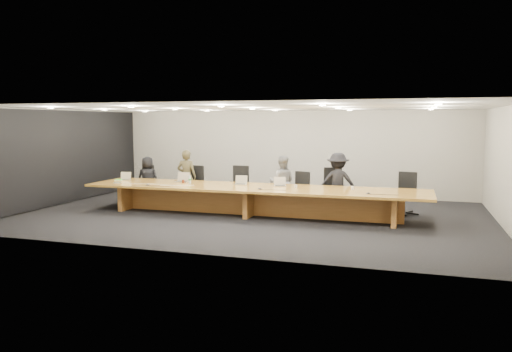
{
  "coord_description": "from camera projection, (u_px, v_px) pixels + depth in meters",
  "views": [
    {
      "loc": [
        3.98,
        -12.27,
        2.44
      ],
      "look_at": [
        0.0,
        0.3,
        1.0
      ],
      "focal_mm": 35.0,
      "sensor_mm": 36.0,
      "label": 1
    }
  ],
  "objects": [
    {
      "name": "chair_right",
      "position": [
        333.0,
        189.0,
        13.68
      ],
      "size": [
        0.71,
        0.71,
        1.2
      ],
      "primitive_type": null,
      "rotation": [
        0.0,
        0.0,
        0.18
      ],
      "color": "black",
      "rests_on": "ground"
    },
    {
      "name": "laptop_b",
      "position": [
        182.0,
        177.0,
        14.02
      ],
      "size": [
        0.37,
        0.28,
        0.28
      ],
      "primitive_type": null,
      "rotation": [
        0.0,
        0.0,
        0.07
      ],
      "color": "#C2B194",
      "rests_on": "conference_table"
    },
    {
      "name": "laptop_d",
      "position": [
        280.0,
        182.0,
        13.09
      ],
      "size": [
        0.37,
        0.32,
        0.25
      ],
      "primitive_type": null,
      "rotation": [
        0.0,
        0.0,
        0.36
      ],
      "color": "tan",
      "rests_on": "conference_table"
    },
    {
      "name": "water_bottle",
      "position": [
        190.0,
        180.0,
        13.69
      ],
      "size": [
        0.08,
        0.08,
        0.22
      ],
      "primitive_type": "cylinder",
      "rotation": [
        0.0,
        0.0,
        -0.11
      ],
      "color": "#A9B8B6",
      "rests_on": "conference_table"
    },
    {
      "name": "lime_gadget",
      "position": [
        119.0,
        180.0,
        14.4
      ],
      "size": [
        0.17,
        0.1,
        0.03
      ],
      "primitive_type": "cube",
      "rotation": [
        0.0,
        0.0,
        -0.01
      ],
      "color": "green",
      "rests_on": "notepad"
    },
    {
      "name": "person_d",
      "position": [
        338.0,
        182.0,
        13.51
      ],
      "size": [
        1.12,
        0.75,
        1.61
      ],
      "primitive_type": "imported",
      "rotation": [
        0.0,
        0.0,
        3.3
      ],
      "color": "black",
      "rests_on": "ground"
    },
    {
      "name": "paper_cup_near",
      "position": [
        296.0,
        186.0,
        12.75
      ],
      "size": [
        0.09,
        0.09,
        0.08
      ],
      "primitive_type": "cone",
      "rotation": [
        0.0,
        0.0,
        0.38
      ],
      "color": "silver",
      "rests_on": "conference_table"
    },
    {
      "name": "mic_center",
      "position": [
        260.0,
        189.0,
        12.53
      ],
      "size": [
        0.12,
        0.12,
        0.03
      ],
      "primitive_type": "cone",
      "rotation": [
        0.0,
        0.0,
        0.03
      ],
      "color": "black",
      "rests_on": "conference_table"
    },
    {
      "name": "laptop_a",
      "position": [
        125.0,
        176.0,
        14.51
      ],
      "size": [
        0.35,
        0.3,
        0.23
      ],
      "primitive_type": null,
      "rotation": [
        0.0,
        0.0,
        0.31
      ],
      "color": "#B8AB8C",
      "rests_on": "conference_table"
    },
    {
      "name": "person_c",
      "position": [
        282.0,
        182.0,
        13.95
      ],
      "size": [
        0.83,
        0.7,
        1.5
      ],
      "primitive_type": "imported",
      "rotation": [
        0.0,
        0.0,
        3.35
      ],
      "color": "slate",
      "rests_on": "ground"
    },
    {
      "name": "back_wall",
      "position": [
        289.0,
        153.0,
        16.73
      ],
      "size": [
        12.0,
        0.02,
        2.8
      ],
      "primitive_type": "cube",
      "color": "beige",
      "rests_on": "ground"
    },
    {
      "name": "chair_left",
      "position": [
        193.0,
        184.0,
        14.96
      ],
      "size": [
        0.69,
        0.69,
        1.15
      ],
      "primitive_type": null,
      "rotation": [
        0.0,
        0.0,
        -0.2
      ],
      "color": "black",
      "rests_on": "ground"
    },
    {
      "name": "chair_far_left",
      "position": [
        143.0,
        182.0,
        15.5
      ],
      "size": [
        0.7,
        0.7,
        1.12
      ],
      "primitive_type": null,
      "rotation": [
        0.0,
        0.0,
        -0.28
      ],
      "color": "black",
      "rests_on": "ground"
    },
    {
      "name": "ground",
      "position": [
        253.0,
        215.0,
        13.09
      ],
      "size": [
        12.0,
        12.0,
        0.0
      ],
      "primitive_type": "plane",
      "color": "black",
      "rests_on": "ground"
    },
    {
      "name": "amber_mug",
      "position": [
        183.0,
        181.0,
        13.82
      ],
      "size": [
        0.08,
        0.08,
        0.09
      ],
      "primitive_type": "cylinder",
      "rotation": [
        0.0,
        0.0,
        0.17
      ],
      "color": "maroon",
      "rests_on": "conference_table"
    },
    {
      "name": "person_b",
      "position": [
        187.0,
        177.0,
        14.93
      ],
      "size": [
        0.62,
        0.44,
        1.61
      ],
      "primitive_type": "imported",
      "rotation": [
        0.0,
        0.0,
        3.25
      ],
      "color": "#342F1C",
      "rests_on": "ground"
    },
    {
      "name": "mic_right",
      "position": [
        368.0,
        193.0,
        11.74
      ],
      "size": [
        0.15,
        0.15,
        0.03
      ],
      "primitive_type": "cone",
      "rotation": [
        0.0,
        0.0,
        -0.43
      ],
      "color": "black",
      "rests_on": "conference_table"
    },
    {
      "name": "person_a",
      "position": [
        148.0,
        179.0,
        15.27
      ],
      "size": [
        0.74,
        0.55,
        1.38
      ],
      "primitive_type": "imported",
      "rotation": [
        0.0,
        0.0,
        3.32
      ],
      "color": "black",
      "rests_on": "ground"
    },
    {
      "name": "chair_mid_right",
      "position": [
        299.0,
        190.0,
        13.83
      ],
      "size": [
        0.69,
        0.69,
        1.08
      ],
      "primitive_type": null,
      "rotation": [
        0.0,
        0.0,
        -0.31
      ],
      "color": "black",
      "rests_on": "ground"
    },
    {
      "name": "chair_far_right",
      "position": [
        405.0,
        193.0,
        13.1
      ],
      "size": [
        0.7,
        0.7,
        1.14
      ],
      "primitive_type": null,
      "rotation": [
        0.0,
        0.0,
        -0.23
      ],
      "color": "black",
      "rests_on": "ground"
    },
    {
      "name": "laptop_c",
      "position": [
        240.0,
        180.0,
        13.42
      ],
      "size": [
        0.34,
        0.27,
        0.25
      ],
      "primitive_type": null,
      "rotation": [
        0.0,
        0.0,
        0.11
      ],
      "color": "#B9AC8D",
      "rests_on": "conference_table"
    },
    {
      "name": "chair_mid_left",
      "position": [
        238.0,
        185.0,
        14.53
      ],
      "size": [
        0.64,
        0.64,
        1.18
      ],
      "primitive_type": null,
      "rotation": [
        0.0,
        0.0,
        -0.07
      ],
      "color": "black",
      "rests_on": "ground"
    },
    {
      "name": "left_wall_panel",
      "position": [
        62.0,
        158.0,
        14.72
      ],
      "size": [
        0.08,
        7.84,
        2.74
      ],
      "primitive_type": "cube",
      "color": "black",
      "rests_on": "ground"
    },
    {
      "name": "conference_table",
      "position": [
        253.0,
        195.0,
        13.03
      ],
      "size": [
        9.0,
        1.8,
        0.75
      ],
      "color": "brown",
      "rests_on": "ground"
    },
    {
      "name": "mic_left",
      "position": [
        147.0,
        185.0,
        13.28
      ],
      "size": [
        0.15,
        0.15,
        0.03
      ],
      "primitive_type": "cone",
      "rotation": [
        0.0,
        0.0,
        -0.33
      ],
      "color": "black",
      "rests_on": "conference_table"
    },
    {
      "name": "notepad",
      "position": [
        119.0,
        180.0,
        14.42
      ],
      "size": [
        0.25,
        0.21,
        0.01
      ],
      "primitive_type": "cube",
      "rotation": [
        0.0,
        0.0,
        0.19
      ],
      "color": "silver",
      "rests_on": "conference_table"
    },
    {
      "name": "paper_cup_far",
      "position": [
        352.0,
        188.0,
        12.39
      ],
      "size": [
        0.08,
        0.08,
        0.09
      ],
      "primitive_type": "cone",
      "rotation": [
        0.0,
        0.0,
        -0.06
      ],
      "color": "silver",
      "rests_on": "conference_table"
    },
    {
      "name": "av_box",
      "position": [
        118.0,
        183.0,
        13.78
      ],
      "size": [
        0.22,
        0.19,
        0.03
      ],
      "primitive_type": "cube",
      "rotation": [
        0.0,
        0.0,
        0.29
      ],
      "color": "#AAA9AE",
      "rests_on": "conference_table"
    }
  ]
}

